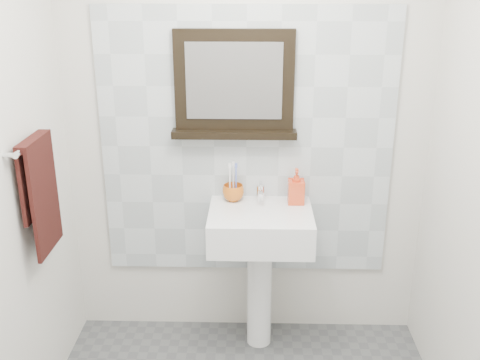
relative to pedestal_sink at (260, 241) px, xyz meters
name	(u,v)px	position (x,y,z in m)	size (l,w,h in m)	color
back_wall	(246,128)	(-0.08, 0.23, 0.57)	(2.00, 0.01, 2.50)	silver
splashback	(246,146)	(-0.08, 0.21, 0.47)	(1.60, 0.02, 1.50)	#B6C0C5
pedestal_sink	(260,241)	(0.00, 0.00, 0.00)	(0.55, 0.44, 0.96)	white
toothbrush_cup	(233,193)	(-0.15, 0.14, 0.23)	(0.12, 0.12, 0.09)	#C76017
toothbrushes	(233,180)	(-0.15, 0.14, 0.31)	(0.05, 0.04, 0.21)	white
soap_dispenser	(296,186)	(0.19, 0.11, 0.28)	(0.09, 0.09, 0.20)	red
framed_mirror	(234,87)	(-0.14, 0.19, 0.81)	(0.67, 0.11, 0.57)	black
towel_bar	(32,142)	(-1.03, -0.36, 0.66)	(0.07, 0.40, 0.03)	silver
hand_towel	(40,186)	(-1.02, -0.36, 0.45)	(0.06, 0.30, 0.55)	black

